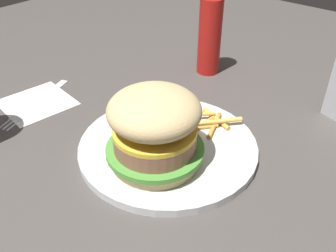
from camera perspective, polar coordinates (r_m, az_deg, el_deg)
ground_plane at (r=0.54m, az=-1.35°, el=-3.52°), size 1.60×1.60×0.00m
plate at (r=0.53m, az=-0.00°, el=-3.18°), size 0.26×0.26×0.01m
sandwich at (r=0.47m, az=-2.09°, el=-0.28°), size 0.13×0.13×0.11m
fries_pile at (r=0.57m, az=5.46°, el=0.67°), size 0.09×0.10×0.01m
napkin at (r=0.68m, az=-19.66°, el=3.45°), size 0.12×0.12×0.00m
fork at (r=0.68m, az=-19.78°, el=3.56°), size 0.17×0.07×0.00m
ketchup_bottle at (r=0.72m, az=6.48°, el=13.60°), size 0.04×0.04×0.15m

